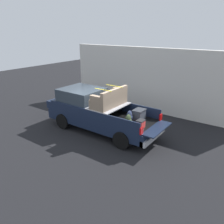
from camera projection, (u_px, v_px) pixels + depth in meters
name	position (u px, v px, depth m)	size (l,w,h in m)	color
ground_plane	(102.00, 130.00, 11.03)	(40.00, 40.00, 0.00)	black
pickup_truck	(96.00, 110.00, 10.91)	(6.05, 2.06, 2.23)	#162138
building_facade	(151.00, 80.00, 13.17)	(10.83, 0.36, 3.73)	silver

